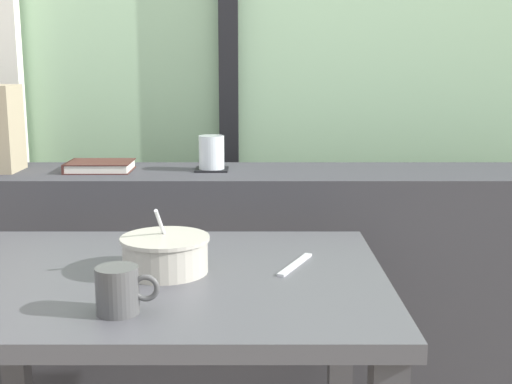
# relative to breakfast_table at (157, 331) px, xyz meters

# --- Properties ---
(window_divider_post) EXTENTS (0.07, 0.05, 2.60)m
(window_divider_post) POSITION_rel_breakfast_table_xyz_m (0.11, 1.15, 0.69)
(window_divider_post) COLOR black
(window_divider_post) RESTS_ON ground
(dark_console_ledge) EXTENTS (2.80, 0.35, 0.85)m
(dark_console_ledge) POSITION_rel_breakfast_table_xyz_m (0.09, 0.68, -0.19)
(dark_console_ledge) COLOR #38383D
(dark_console_ledge) RESTS_ON ground
(breakfast_table) EXTENTS (0.96, 0.71, 0.74)m
(breakfast_table) POSITION_rel_breakfast_table_xyz_m (0.00, 0.00, 0.00)
(breakfast_table) COLOR #414145
(breakfast_table) RESTS_ON ground
(coaster_square) EXTENTS (0.10, 0.10, 0.00)m
(coaster_square) POSITION_rel_breakfast_table_xyz_m (0.07, 0.69, 0.24)
(coaster_square) COLOR black
(coaster_square) RESTS_ON dark_console_ledge
(juice_glass) EXTENTS (0.08, 0.08, 0.10)m
(juice_glass) POSITION_rel_breakfast_table_xyz_m (0.07, 0.69, 0.29)
(juice_glass) COLOR white
(juice_glass) RESTS_ON coaster_square
(closed_book) EXTENTS (0.20, 0.15, 0.03)m
(closed_book) POSITION_rel_breakfast_table_xyz_m (-0.27, 0.68, 0.25)
(closed_book) COLOR #47231E
(closed_book) RESTS_ON dark_console_ledge
(soup_bowl) EXTENTS (0.19, 0.19, 0.14)m
(soup_bowl) POSITION_rel_breakfast_table_xyz_m (0.02, 0.01, 0.17)
(soup_bowl) COLOR #BCB7A8
(soup_bowl) RESTS_ON breakfast_table
(fork_utensil) EXTENTS (0.09, 0.16, 0.01)m
(fork_utensil) POSITION_rel_breakfast_table_xyz_m (0.29, 0.06, 0.13)
(fork_utensil) COLOR silver
(fork_utensil) RESTS_ON breakfast_table
(ceramic_mug) EXTENTS (0.11, 0.08, 0.08)m
(ceramic_mug) POSITION_rel_breakfast_table_xyz_m (-0.04, -0.22, 0.17)
(ceramic_mug) COLOR #4C4C4C
(ceramic_mug) RESTS_ON breakfast_table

